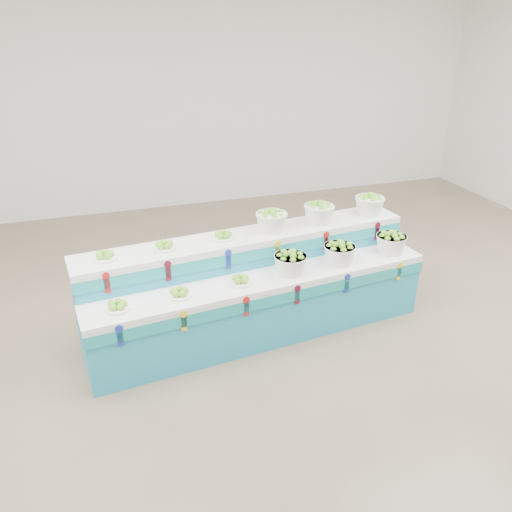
% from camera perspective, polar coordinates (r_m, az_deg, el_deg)
% --- Properties ---
extents(ground, '(10.00, 10.00, 0.00)m').
position_cam_1_polar(ground, '(5.22, 7.44, -11.58)').
color(ground, brown).
rests_on(ground, ground).
extents(back_wall, '(10.00, 0.00, 10.00)m').
position_cam_1_polar(back_wall, '(9.00, -5.98, 18.10)').
color(back_wall, silver).
rests_on(back_wall, ground).
extents(display_stand, '(3.71, 1.32, 1.02)m').
position_cam_1_polar(display_stand, '(5.41, 0.00, -3.45)').
color(display_stand, '#269ABE').
rests_on(display_stand, ground).
extents(plate_lower_left, '(0.25, 0.25, 0.09)m').
position_cam_1_polar(plate_lower_left, '(4.75, -15.18, -5.30)').
color(plate_lower_left, white).
rests_on(plate_lower_left, display_stand).
extents(plate_lower_mid, '(0.25, 0.25, 0.09)m').
position_cam_1_polar(plate_lower_mid, '(4.84, -8.51, -4.00)').
color(plate_lower_mid, white).
rests_on(plate_lower_mid, display_stand).
extents(plate_lower_right, '(0.25, 0.25, 0.09)m').
position_cam_1_polar(plate_lower_right, '(5.01, -1.75, -2.62)').
color(plate_lower_right, white).
rests_on(plate_lower_right, display_stand).
extents(basket_lower_left, '(0.37, 0.37, 0.24)m').
position_cam_1_polar(basket_lower_left, '(5.19, 3.85, -0.74)').
color(basket_lower_left, silver).
rests_on(basket_lower_left, display_stand).
extents(basket_lower_mid, '(0.37, 0.37, 0.24)m').
position_cam_1_polar(basket_lower_mid, '(5.46, 9.25, 0.37)').
color(basket_lower_mid, silver).
rests_on(basket_lower_mid, display_stand).
extents(basket_lower_right, '(0.37, 0.37, 0.24)m').
position_cam_1_polar(basket_lower_right, '(5.84, 14.79, 1.50)').
color(basket_lower_right, silver).
rests_on(basket_lower_right, display_stand).
extents(plate_upper_left, '(0.25, 0.25, 0.09)m').
position_cam_1_polar(plate_upper_left, '(5.01, -16.49, 0.09)').
color(plate_upper_left, white).
rests_on(plate_upper_left, display_stand).
extents(plate_upper_mid, '(0.25, 0.25, 0.09)m').
position_cam_1_polar(plate_upper_mid, '(5.10, -10.16, 1.22)').
color(plate_upper_mid, white).
rests_on(plate_upper_mid, display_stand).
extents(plate_upper_right, '(0.25, 0.25, 0.09)m').
position_cam_1_polar(plate_upper_right, '(5.26, -3.67, 2.36)').
color(plate_upper_right, white).
rests_on(plate_upper_right, display_stand).
extents(basket_upper_left, '(0.37, 0.37, 0.24)m').
position_cam_1_polar(basket_upper_left, '(5.44, 1.74, 4.01)').
color(basket_upper_left, silver).
rests_on(basket_upper_left, display_stand).
extents(basket_upper_mid, '(0.37, 0.37, 0.24)m').
position_cam_1_polar(basket_upper_mid, '(5.70, 7.02, 4.85)').
color(basket_upper_mid, silver).
rests_on(basket_upper_mid, display_stand).
extents(basket_upper_right, '(0.37, 0.37, 0.24)m').
position_cam_1_polar(basket_upper_right, '(6.06, 12.51, 5.68)').
color(basket_upper_right, silver).
rests_on(basket_upper_right, display_stand).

